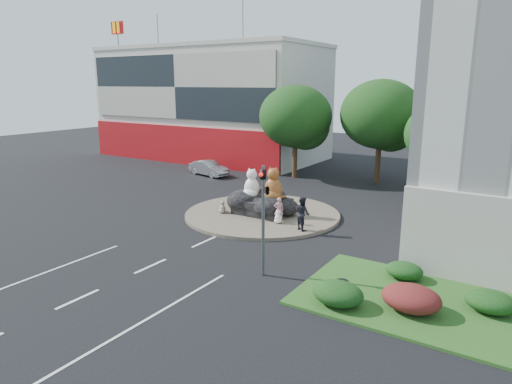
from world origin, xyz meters
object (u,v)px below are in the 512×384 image
pedestrian_dark (302,213)px  parked_car (209,168)px  kitten_white (278,216)px  kitten_calico (223,207)px  cat_white (252,183)px  pedestrian_pink (279,210)px  cat_tabby (273,184)px  litter_bin (342,290)px

pedestrian_dark → parked_car: (-14.89, 10.25, -0.47)m
kitten_white → parked_car: bearing=95.2°
kitten_calico → kitten_white: kitten_calico is taller
cat_white → kitten_calico: cat_white is taller
kitten_white → pedestrian_pink: size_ratio=0.54×
cat_tabby → pedestrian_dark: 3.62m
cat_tabby → parked_car: (-11.91, 8.47, -1.52)m
cat_white → pedestrian_dark: (4.52, -1.65, -0.93)m
cat_tabby → kitten_calico: (-2.95, -1.45, -1.60)m
kitten_white → pedestrian_dark: pedestrian_dark is taller
cat_white → kitten_calico: size_ratio=2.37×
pedestrian_dark → litter_bin: (5.21, -6.82, -0.66)m
kitten_calico → parked_car: (-8.97, 9.92, 0.08)m
kitten_calico → litter_bin: bearing=-22.8°
kitten_white → cat_tabby: bearing=82.2°
cat_white → pedestrian_dark: bearing=-21.1°
kitten_calico → kitten_white: bearing=10.0°
cat_tabby → pedestrian_pink: size_ratio=1.43×
pedestrian_pink → kitten_calico: bearing=-37.7°
cat_white → kitten_white: 3.39m
kitten_calico → kitten_white: (4.15, 0.01, -0.00)m
cat_tabby → kitten_white: (1.21, -1.44, -1.60)m
cat_white → pedestrian_pink: 3.16m
pedestrian_pink → litter_bin: size_ratio=1.97×
kitten_white → pedestrian_dark: size_ratio=0.43×
pedestrian_dark → cat_tabby: bearing=-1.5°
parked_car → kitten_calico: bearing=-126.2°
cat_tabby → litter_bin: bearing=-52.0°
pedestrian_dark → kitten_calico: bearing=26.2°
cat_tabby → pedestrian_dark: bearing=-36.3°
kitten_calico → cat_white: bearing=53.4°
cat_white → pedestrian_dark: 4.90m
pedestrian_pink → cat_tabby: bearing=-87.9°
kitten_calico → litter_bin: size_ratio=1.07×
pedestrian_pink → pedestrian_dark: 1.88m
kitten_calico → pedestrian_pink: pedestrian_pink is taller
cat_white → kitten_calico: bearing=-137.5°
cat_tabby → pedestrian_pink: bearing=-53.7°
kitten_calico → parked_car: size_ratio=0.20×
kitten_white → pedestrian_dark: (1.77, -0.33, 0.55)m
cat_tabby → pedestrian_dark: size_ratio=1.15×
parked_car → litter_bin: bearing=-118.7°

